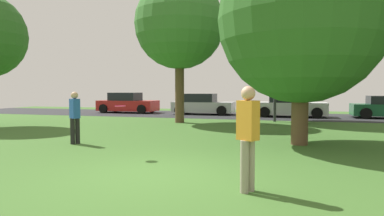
{
  "coord_description": "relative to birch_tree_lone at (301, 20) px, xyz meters",
  "views": [
    {
      "loc": [
        2.6,
        -6.28,
        1.7
      ],
      "look_at": [
        0.0,
        2.63,
        1.19
      ],
      "focal_mm": 32.18,
      "sensor_mm": 36.0,
      "label": 1
    }
  ],
  "objects": [
    {
      "name": "ground_plane",
      "position": [
        -2.83,
        -4.72,
        -3.78
      ],
      "size": [
        44.0,
        44.0,
        0.0
      ],
      "primitive_type": "plane",
      "color": "#3D6628"
    },
    {
      "name": "road_strip",
      "position": [
        -2.83,
        11.28,
        -3.78
      ],
      "size": [
        44.0,
        6.4,
        0.01
      ],
      "primitive_type": "cube",
      "color": "#28282B",
      "rests_on": "ground_plane"
    },
    {
      "name": "birch_tree_lone",
      "position": [
        0.0,
        0.0,
        0.0
      ],
      "size": [
        5.05,
        5.05,
        6.32
      ],
      "color": "brown",
      "rests_on": "ground_plane"
    },
    {
      "name": "oak_tree_right",
      "position": [
        -5.74,
        5.63,
        1.17
      ],
      "size": [
        4.52,
        4.52,
        7.24
      ],
      "color": "brown",
      "rests_on": "ground_plane"
    },
    {
      "name": "maple_tree_near",
      "position": [
        0.04,
        7.65,
        0.27
      ],
      "size": [
        5.33,
        5.33,
        6.73
      ],
      "color": "brown",
      "rests_on": "ground_plane"
    },
    {
      "name": "person_thrower",
      "position": [
        -0.92,
        -5.36,
        -2.81
      ],
      "size": [
        0.39,
        0.35,
        1.75
      ],
      "rotation": [
        0.0,
        0.0,
        2.59
      ],
      "color": "gray",
      "rests_on": "ground_plane"
    },
    {
      "name": "person_catcher",
      "position": [
        -6.69,
        -1.83,
        -2.89
      ],
      "size": [
        0.39,
        0.35,
        1.62
      ],
      "rotation": [
        0.0,
        0.0,
        -0.55
      ],
      "color": "black",
      "rests_on": "ground_plane"
    },
    {
      "name": "frisbee_disc",
      "position": [
        -4.37,
        -3.25,
        -2.5
      ],
      "size": [
        0.38,
        0.38,
        0.04
      ],
      "color": "#EA2D6B"
    },
    {
      "name": "parked_car_red",
      "position": [
        -11.74,
        11.63,
        -3.12
      ],
      "size": [
        4.24,
        2.0,
        1.46
      ],
      "color": "#B21E1E",
      "rests_on": "ground_plane"
    },
    {
      "name": "parked_car_silver",
      "position": [
        -6.06,
        11.58,
        -3.14
      ],
      "size": [
        4.09,
        2.03,
        1.4
      ],
      "color": "#B7B7BC",
      "rests_on": "ground_plane"
    },
    {
      "name": "parked_car_white",
      "position": [
        -0.37,
        11.05,
        -3.15
      ],
      "size": [
        4.27,
        2.08,
        1.35
      ],
      "color": "white",
      "rests_on": "ground_plane"
    },
    {
      "name": "street_lamp_post",
      "position": [
        -1.1,
        7.48,
        -1.53
      ],
      "size": [
        0.14,
        0.14,
        4.5
      ],
      "primitive_type": "cylinder",
      "color": "#2D2D33",
      "rests_on": "ground_plane"
    }
  ]
}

